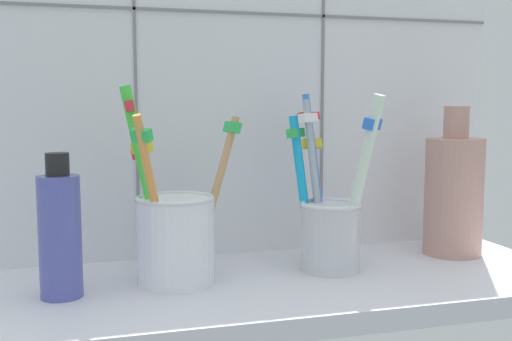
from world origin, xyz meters
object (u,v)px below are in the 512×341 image
(toothbrush_cup_left, at_px, (174,232))
(toothbrush_cup_right, at_px, (329,223))
(ceramic_vase, at_px, (454,193))
(soap_bottle, at_px, (60,233))

(toothbrush_cup_left, bearing_deg, toothbrush_cup_right, 0.33)
(toothbrush_cup_left, height_order, ceramic_vase, toothbrush_cup_left)
(ceramic_vase, height_order, soap_bottle, ceramic_vase)
(toothbrush_cup_left, distance_m, soap_bottle, 0.10)
(toothbrush_cup_left, distance_m, ceramic_vase, 0.32)
(toothbrush_cup_right, bearing_deg, toothbrush_cup_left, -179.67)
(toothbrush_cup_right, distance_m, soap_bottle, 0.26)
(ceramic_vase, relative_size, soap_bottle, 1.31)
(toothbrush_cup_left, height_order, toothbrush_cup_right, toothbrush_cup_left)
(toothbrush_cup_right, height_order, ceramic_vase, toothbrush_cup_right)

